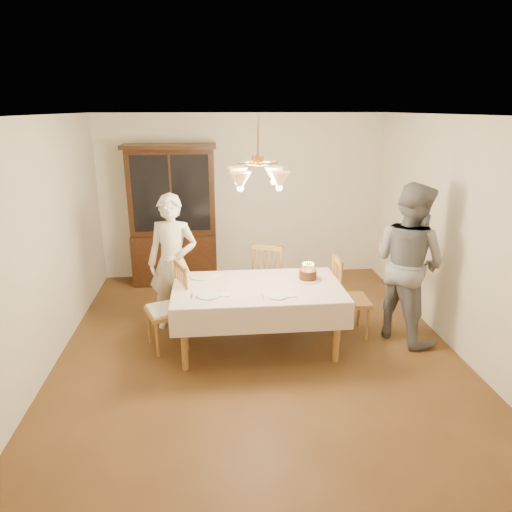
{
  "coord_description": "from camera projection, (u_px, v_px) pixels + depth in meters",
  "views": [
    {
      "loc": [
        -0.48,
        -4.75,
        2.67
      ],
      "look_at": [
        0.0,
        0.2,
        1.05
      ],
      "focal_mm": 32.0,
      "sensor_mm": 36.0,
      "label": 1
    }
  ],
  "objects": [
    {
      "name": "ground",
      "position": [
        258.0,
        346.0,
        5.36
      ],
      "size": [
        5.0,
        5.0,
        0.0
      ],
      "primitive_type": "plane",
      "color": "#513217",
      "rests_on": "ground"
    },
    {
      "name": "room_shell",
      "position": [
        258.0,
        215.0,
        4.87
      ],
      "size": [
        5.0,
        5.0,
        5.0
      ],
      "color": "white",
      "rests_on": "ground"
    },
    {
      "name": "dining_table",
      "position": [
        258.0,
        292.0,
        5.15
      ],
      "size": [
        1.9,
        1.1,
        0.76
      ],
      "color": "#8F5F29",
      "rests_on": "ground"
    },
    {
      "name": "china_hutch",
      "position": [
        173.0,
        218.0,
        7.07
      ],
      "size": [
        1.38,
        0.54,
        2.16
      ],
      "color": "black",
      "rests_on": "ground"
    },
    {
      "name": "chair_far_side",
      "position": [
        271.0,
        282.0,
        6.13
      ],
      "size": [
        0.57,
        0.56,
        1.0
      ],
      "color": "#8F5F29",
      "rests_on": "ground"
    },
    {
      "name": "chair_left_end",
      "position": [
        167.0,
        311.0,
        5.21
      ],
      "size": [
        0.55,
        0.56,
        1.0
      ],
      "color": "#8F5F29",
      "rests_on": "ground"
    },
    {
      "name": "chair_right_end",
      "position": [
        350.0,
        301.0,
        5.51
      ],
      "size": [
        0.43,
        0.45,
        1.0
      ],
      "color": "#8F5F29",
      "rests_on": "ground"
    },
    {
      "name": "elderly_woman",
      "position": [
        173.0,
        263.0,
        5.58
      ],
      "size": [
        0.71,
        0.55,
        1.71
      ],
      "primitive_type": "imported",
      "rotation": [
        0.0,
        0.0,
        -0.25
      ],
      "color": "#EDE1C8",
      "rests_on": "ground"
    },
    {
      "name": "adult_in_grey",
      "position": [
        408.0,
        263.0,
        5.33
      ],
      "size": [
        1.07,
        1.15,
        1.89
      ],
      "primitive_type": "imported",
      "rotation": [
        0.0,
        0.0,
        2.08
      ],
      "color": "slate",
      "rests_on": "ground"
    },
    {
      "name": "birthday_cake",
      "position": [
        308.0,
        275.0,
        5.3
      ],
      "size": [
        0.3,
        0.3,
        0.21
      ],
      "color": "white",
      "rests_on": "dining_table"
    },
    {
      "name": "place_setting_near_left",
      "position": [
        210.0,
        295.0,
        4.86
      ],
      "size": [
        0.41,
        0.26,
        0.02
      ],
      "color": "white",
      "rests_on": "dining_table"
    },
    {
      "name": "place_setting_near_right",
      "position": [
        279.0,
        296.0,
        4.85
      ],
      "size": [
        0.37,
        0.23,
        0.02
      ],
      "color": "white",
      "rests_on": "dining_table"
    },
    {
      "name": "place_setting_far_left",
      "position": [
        202.0,
        277.0,
        5.4
      ],
      "size": [
        0.42,
        0.27,
        0.02
      ],
      "color": "white",
      "rests_on": "dining_table"
    },
    {
      "name": "chandelier",
      "position": [
        258.0,
        178.0,
        4.75
      ],
      "size": [
        0.62,
        0.62,
        0.73
      ],
      "color": "#BF8C3F",
      "rests_on": "ground"
    }
  ]
}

